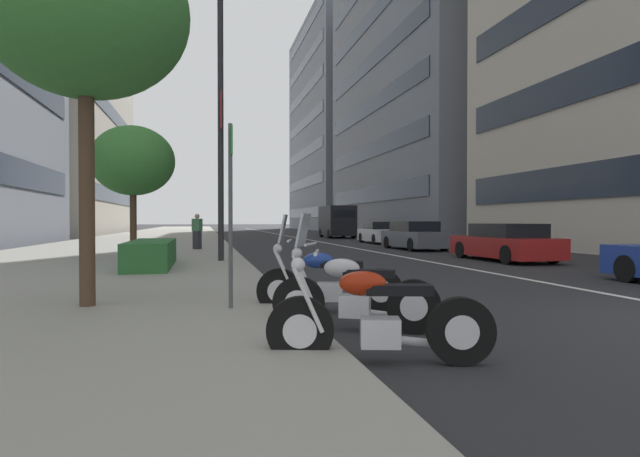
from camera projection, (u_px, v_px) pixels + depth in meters
The scene contains 16 objects.
sidewalk_right_plaza at pixel (148, 241), 33.33m from camera, with size 160.00×9.70×0.15m, color gray.
lane_centre_stripe at pixel (301, 238), 40.63m from camera, with size 110.00×0.16×0.01m, color silver.
motorcycle_under_tarp at pixel (378, 321), 5.02m from camera, with size 0.79×2.17×1.11m.
motorcycle_nearest_camera at pixel (352, 296), 6.55m from camera, with size 1.01×2.01×1.50m.
motorcycle_by_sign_pole at pixel (327, 283), 7.84m from camera, with size 0.75×2.18×1.50m.
car_approaching_light at pixel (505, 243), 18.04m from camera, with size 4.53×1.87×1.30m.
car_lead_in_lane at pixel (415, 236), 25.03m from camera, with size 4.44×1.94×1.37m.
car_mid_block_traffic at pixel (381, 233), 31.96m from camera, with size 4.30×1.95×1.33m.
delivery_van_ahead at pixel (337, 221), 42.47m from camera, with size 5.12×2.32×2.59m.
parking_sign_by_curb at pixel (231, 198), 7.39m from camera, with size 0.32×0.06×2.63m.
street_lamp_with_banners at pixel (230, 89), 16.18m from camera, with size 1.26×2.22×9.21m.
clipped_hedge_bed at pixel (151, 254), 14.04m from camera, with size 4.13×1.10×0.71m, color #28602D.
street_tree_near_plaza_corner at pixel (86, 12), 7.52m from camera, with size 2.96×2.96×5.56m.
street_tree_far_plaza at pixel (133, 161), 17.24m from camera, with size 2.73×2.73×4.41m.
pedestrian_on_plaza at pixel (197, 231), 22.77m from camera, with size 0.46×0.47×1.55m.
office_tower_mid_left at pixel (367, 128), 84.19m from camera, with size 29.38×20.79×33.04m.
Camera 1 is at (-4.94, 7.51, 1.40)m, focal length 29.08 mm.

